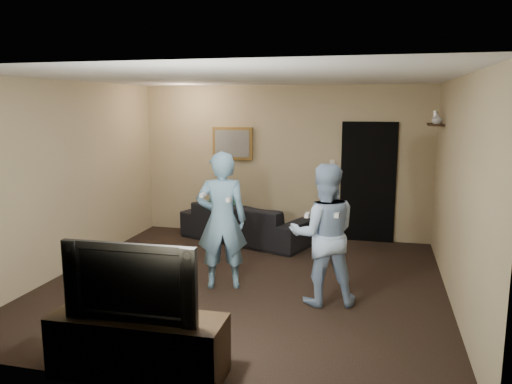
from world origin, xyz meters
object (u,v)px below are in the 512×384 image
(tv_console, at_px, (139,346))
(wii_player_right, at_px, (324,235))
(television, at_px, (136,278))
(wii_player_left, at_px, (222,220))
(sofa, at_px, (246,222))

(tv_console, relative_size, wii_player_right, 0.92)
(tv_console, xyz_separation_m, television, (0.00, 0.00, 0.60))
(wii_player_left, xyz_separation_m, wii_player_right, (1.28, -0.20, -0.05))
(wii_player_right, bearing_deg, wii_player_left, 171.18)
(tv_console, xyz_separation_m, wii_player_left, (0.06, 2.14, 0.61))
(wii_player_left, bearing_deg, television, -91.54)
(wii_player_left, distance_m, wii_player_right, 1.30)
(television, relative_size, wii_player_left, 0.67)
(television, bearing_deg, tv_console, 178.65)
(television, xyz_separation_m, wii_player_right, (1.34, 1.94, -0.04))
(sofa, height_order, tv_console, sofa)
(tv_console, relative_size, television, 1.30)
(sofa, relative_size, wii_player_right, 1.35)
(tv_console, xyz_separation_m, wii_player_right, (1.34, 1.94, 0.57))
(television, height_order, wii_player_right, wii_player_right)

